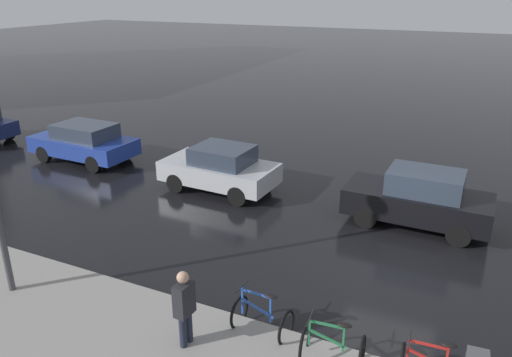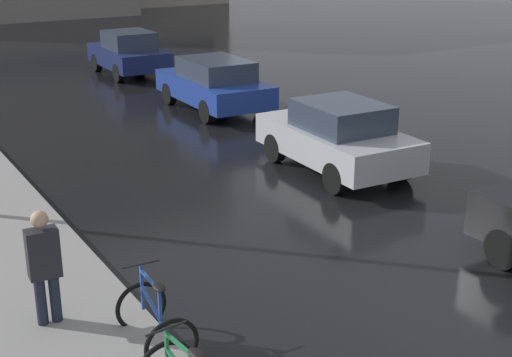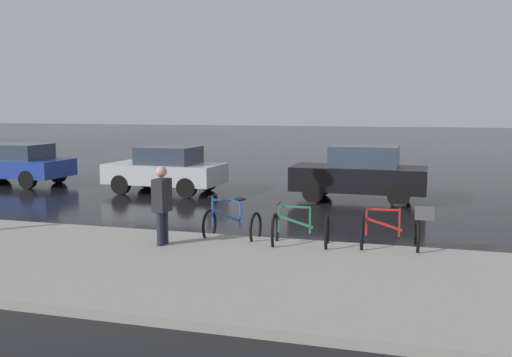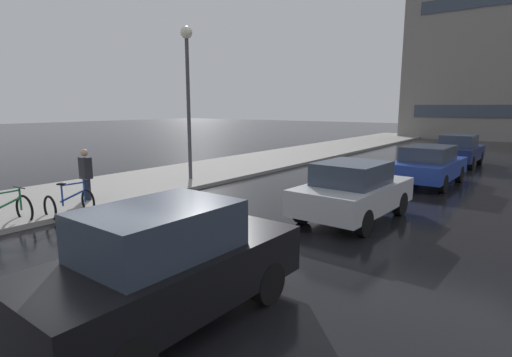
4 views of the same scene
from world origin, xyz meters
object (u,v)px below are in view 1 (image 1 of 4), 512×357
Objects in this scene: car_silver at (220,168)px; pedestrian at (185,307)px; bicycle_third at (262,318)px; car_blue at (84,142)px; car_black at (419,199)px; bicycle_second at (333,348)px.

pedestrian is (-7.19, -3.27, 0.18)m from car_silver.
car_blue is at bearing 58.36° from bicycle_third.
car_black is 7.88m from pedestrian.
car_silver is 6.26m from car_blue.
pedestrian reaches higher than bicycle_third.
bicycle_third reaches higher than bicycle_second.
bicycle_third is at bearing -47.63° from pedestrian.
bicycle_third is (0.29, 1.51, -0.02)m from bicycle_second.
car_silver is 7.90m from pedestrian.
car_silver is 2.29× the size of pedestrian.
car_black is at bearing -89.43° from car_silver.
bicycle_second is at bearing -119.38° from car_blue.
car_blue reaches higher than bicycle_third.
bicycle_third is at bearing 162.33° from car_black.
car_silver is at bearing 90.57° from car_black.
bicycle_second is 0.68× the size of pedestrian.
car_blue is 2.46× the size of pedestrian.
pedestrian is at bearing -128.43° from car_blue.
car_black is at bearing -23.10° from pedestrian.
bicycle_second is 13.93m from car_blue.
car_black is at bearing -91.38° from car_blue.
bicycle_second is 2.77m from pedestrian.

